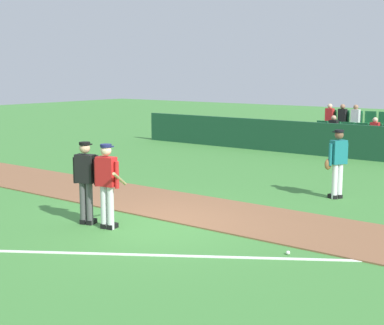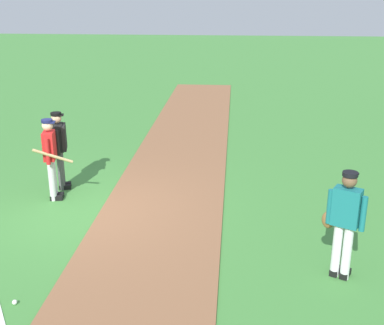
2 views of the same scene
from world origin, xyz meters
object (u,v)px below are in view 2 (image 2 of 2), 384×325
(runner_teal_jersey, at_px, (344,221))
(batter_red_jersey, at_px, (51,156))
(umpire_home_plate, at_px, (60,146))
(baseball, at_px, (15,302))

(runner_teal_jersey, bearing_deg, batter_red_jersey, -115.25)
(umpire_home_plate, relative_size, runner_teal_jersey, 1.00)
(runner_teal_jersey, relative_size, baseball, 23.78)
(batter_red_jersey, height_order, runner_teal_jersey, same)
(batter_red_jersey, distance_m, runner_teal_jersey, 6.09)
(batter_red_jersey, xyz_separation_m, runner_teal_jersey, (2.60, 5.51, -0.01))
(umpire_home_plate, relative_size, baseball, 23.78)
(baseball, bearing_deg, runner_teal_jersey, 103.57)
(baseball, bearing_deg, umpire_home_plate, -170.28)
(runner_teal_jersey, distance_m, baseball, 5.00)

